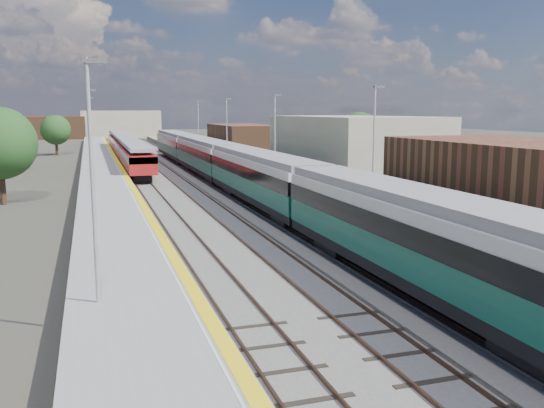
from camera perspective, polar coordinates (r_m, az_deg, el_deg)
name	(u,v)px	position (r m, az deg, el deg)	size (l,w,h in m)	color
ground	(192,177)	(61.46, -7.90, 2.63)	(320.00, 320.00, 0.00)	#47443A
ballast_bed	(168,175)	(63.59, -10.28, 2.82)	(10.50, 155.00, 0.06)	#565451
tracks	(171,173)	(65.31, -9.95, 3.06)	(8.96, 160.00, 0.17)	#4C3323
platform_right	(235,169)	(64.91, -3.68, 3.52)	(4.70, 155.00, 8.52)	slate
platform_left	(103,173)	(63.03, -16.44, 2.98)	(4.30, 155.00, 8.52)	slate
buildings	(52,95)	(149.06, -20.95, 10.07)	(72.00, 185.50, 40.00)	brown
green_train	(228,163)	(51.46, -4.35, 4.05)	(3.02, 84.12, 3.33)	black
red_train	(126,147)	(81.76, -14.30, 5.45)	(2.66, 54.09, 3.36)	black
tree_b	(5,137)	(72.96, -24.98, 6.07)	(4.74, 4.74, 6.42)	#382619
tree_c	(56,130)	(97.33, -20.65, 6.88)	(4.67, 4.67, 6.32)	#382619
tree_d	(359,131)	(78.07, 8.60, 7.17)	(5.05, 5.05, 6.84)	#382619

